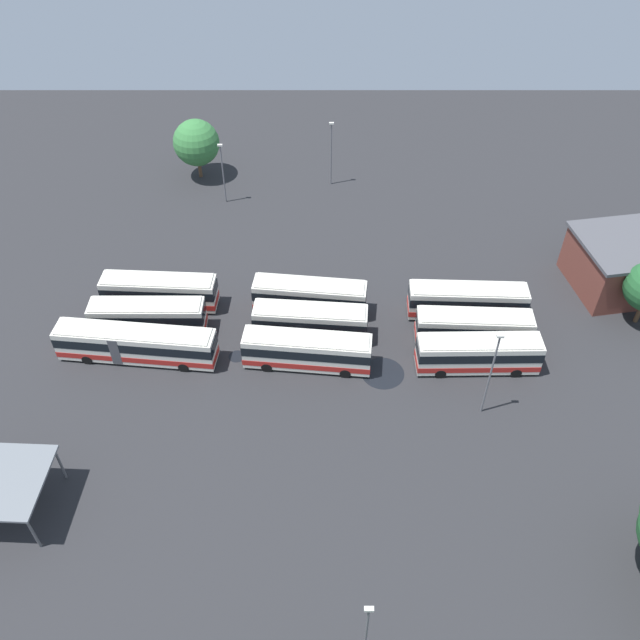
# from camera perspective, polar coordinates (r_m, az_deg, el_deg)

# --- Properties ---
(ground_plane) EXTENTS (109.02, 109.02, 0.00)m
(ground_plane) POSITION_cam_1_polar(r_m,az_deg,el_deg) (64.20, -1.13, -1.37)
(ground_plane) COLOR #28282B
(bus_row0_slot0) EXTENTS (14.83, 4.05, 3.53)m
(bus_row0_slot0) POSITION_cam_1_polar(r_m,az_deg,el_deg) (63.08, -15.64, -2.03)
(bus_row0_slot0) COLOR silver
(bus_row0_slot0) RESTS_ON ground_plane
(bus_row0_slot1) EXTENTS (10.84, 2.60, 3.53)m
(bus_row0_slot1) POSITION_cam_1_polar(r_m,az_deg,el_deg) (65.49, -14.66, 0.23)
(bus_row0_slot1) COLOR silver
(bus_row0_slot1) RESTS_ON ground_plane
(bus_row0_slot2) EXTENTS (11.41, 3.15, 3.53)m
(bus_row0_slot2) POSITION_cam_1_polar(r_m,az_deg,el_deg) (68.03, -13.72, 2.34)
(bus_row0_slot2) COLOR silver
(bus_row0_slot2) RESTS_ON ground_plane
(bus_row1_slot0) EXTENTS (11.77, 3.69, 3.53)m
(bus_row1_slot0) POSITION_cam_1_polar(r_m,az_deg,el_deg) (60.22, -1.28, -2.64)
(bus_row1_slot0) COLOR silver
(bus_row1_slot0) RESTS_ON ground_plane
(bus_row1_slot1) EXTENTS (10.89, 3.38, 3.53)m
(bus_row1_slot1) POSITION_cam_1_polar(r_m,az_deg,el_deg) (62.89, -1.01, -0.17)
(bus_row1_slot1) COLOR silver
(bus_row1_slot1) RESTS_ON ground_plane
(bus_row1_slot2) EXTENTS (11.29, 3.76, 3.53)m
(bus_row1_slot2) POSITION_cam_1_polar(r_m,az_deg,el_deg) (65.59, -1.07, 2.02)
(bus_row1_slot2) COLOR silver
(bus_row1_slot2) RESTS_ON ground_plane
(bus_row2_slot0) EXTENTS (11.10, 2.69, 3.53)m
(bus_row2_slot0) POSITION_cam_1_polar(r_m,az_deg,el_deg) (61.63, 13.19, -2.76)
(bus_row2_slot0) COLOR silver
(bus_row2_slot0) RESTS_ON ground_plane
(bus_row2_slot1) EXTENTS (10.82, 2.99, 3.53)m
(bus_row2_slot1) POSITION_cam_1_polar(r_m,az_deg,el_deg) (63.93, 12.80, -0.63)
(bus_row2_slot1) COLOR silver
(bus_row2_slot1) RESTS_ON ground_plane
(bus_row2_slot2) EXTENTS (11.52, 2.95, 3.53)m
(bus_row2_slot2) POSITION_cam_1_polar(r_m,az_deg,el_deg) (66.66, 12.27, 1.65)
(bus_row2_slot2) COLOR silver
(bus_row2_slot2) RESTS_ON ground_plane
(depot_building) EXTENTS (10.06, 10.23, 5.55)m
(depot_building) POSITION_cam_1_polar(r_m,az_deg,el_deg) (74.45, 23.93, 4.44)
(depot_building) COLOR brown
(depot_building) RESTS_ON ground_plane
(lamp_post_mid_lot) EXTENTS (0.56, 0.28, 7.65)m
(lamp_post_mid_lot) POSITION_cam_1_polar(r_m,az_deg,el_deg) (80.96, -8.52, 12.47)
(lamp_post_mid_lot) COLOR slate
(lamp_post_mid_lot) RESTS_ON ground_plane
(lamp_post_near_entrance) EXTENTS (0.56, 0.28, 9.18)m
(lamp_post_near_entrance) POSITION_cam_1_polar(r_m,az_deg,el_deg) (55.95, 14.23, -4.26)
(lamp_post_near_entrance) COLOR slate
(lamp_post_near_entrance) RESTS_ON ground_plane
(lamp_post_by_building) EXTENTS (0.56, 0.28, 8.29)m
(lamp_post_by_building) POSITION_cam_1_polar(r_m,az_deg,el_deg) (83.50, 0.73, 14.23)
(lamp_post_by_building) COLOR slate
(lamp_post_by_building) RESTS_ON ground_plane
(lamp_post_far_corner) EXTENTS (0.56, 0.28, 7.57)m
(lamp_post_far_corner) POSITION_cam_1_polar(r_m,az_deg,el_deg) (44.09, 3.87, -25.08)
(lamp_post_far_corner) COLOR slate
(lamp_post_far_corner) RESTS_ON ground_plane
(tree_northeast) EXTENTS (5.69, 5.69, 7.59)m
(tree_northeast) POSITION_cam_1_polar(r_m,az_deg,el_deg) (86.30, -10.75, 14.63)
(tree_northeast) COLOR brown
(tree_northeast) RESTS_ON ground_plane
(puddle_back_corner) EXTENTS (3.93, 3.93, 0.01)m
(puddle_back_corner) POSITION_cam_1_polar(r_m,az_deg,el_deg) (61.12, 5.21, -4.53)
(puddle_back_corner) COLOR black
(puddle_back_corner) RESTS_ON ground_plane
(puddle_centre_drain) EXTENTS (1.57, 1.57, 0.01)m
(puddle_centre_drain) POSITION_cam_1_polar(r_m,az_deg,el_deg) (62.76, -7.28, -3.12)
(puddle_centre_drain) COLOR black
(puddle_centre_drain) RESTS_ON ground_plane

